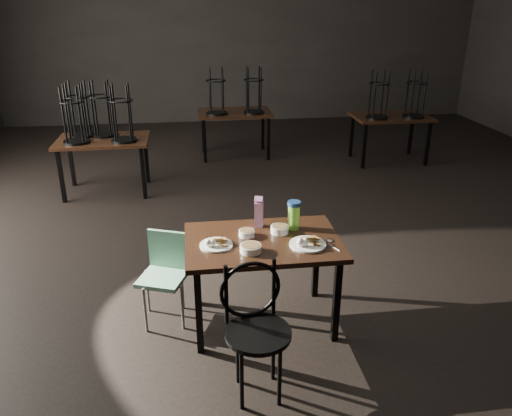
{
  "coord_description": "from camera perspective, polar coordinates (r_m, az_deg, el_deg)",
  "views": [
    {
      "loc": [
        -1.17,
        -4.82,
        2.47
      ],
      "look_at": [
        -0.66,
        -1.0,
        0.85
      ],
      "focal_mm": 35.0,
      "sensor_mm": 36.0,
      "label": 1
    }
  ],
  "objects": [
    {
      "name": "school_chair",
      "position": [
        4.13,
        -10.35,
        -6.88
      ],
      "size": [
        0.45,
        0.45,
        0.74
      ],
      "rotation": [
        0.0,
        0.0,
        -0.37
      ],
      "color": "#68A284",
      "rests_on": "ground"
    },
    {
      "name": "bg_table_far",
      "position": [
        8.34,
        -2.44,
        10.91
      ],
      "size": [
        1.2,
        0.8,
        1.48
      ],
      "color": "black",
      "rests_on": "ground"
    },
    {
      "name": "plate_right",
      "position": [
        3.78,
        5.91,
        -3.96
      ],
      "size": [
        0.28,
        0.28,
        0.09
      ],
      "color": "white",
      "rests_on": "main_table"
    },
    {
      "name": "bg_table_right",
      "position": [
        8.33,
        15.28,
        10.11
      ],
      "size": [
        1.2,
        0.8,
        1.48
      ],
      "color": "black",
      "rests_on": "ground"
    },
    {
      "name": "bowl_far",
      "position": [
        3.97,
        2.72,
        -2.43
      ],
      "size": [
        0.14,
        0.14,
        0.06
      ],
      "color": "white",
      "rests_on": "main_table"
    },
    {
      "name": "bentwood_chair",
      "position": [
        3.32,
        -0.11,
        -12.68
      ],
      "size": [
        0.45,
        0.44,
        0.91
      ],
      "rotation": [
        0.0,
        0.0,
        0.15
      ],
      "color": "black",
      "rests_on": "ground"
    },
    {
      "name": "bowl_near",
      "position": [
        3.91,
        -1.08,
        -2.86
      ],
      "size": [
        0.12,
        0.12,
        0.05
      ],
      "color": "white",
      "rests_on": "main_table"
    },
    {
      "name": "spoon",
      "position": [
        3.87,
        8.52,
        -3.78
      ],
      "size": [
        0.06,
        0.21,
        0.01
      ],
      "color": "silver",
      "rests_on": "main_table"
    },
    {
      "name": "bowl_big",
      "position": [
        3.67,
        -0.63,
        -4.61
      ],
      "size": [
        0.16,
        0.16,
        0.05
      ],
      "color": "white",
      "rests_on": "main_table"
    },
    {
      "name": "juice_carton",
      "position": [
        4.04,
        0.33,
        -0.51
      ],
      "size": [
        0.08,
        0.08,
        0.26
      ],
      "color": "#8D1969",
      "rests_on": "main_table"
    },
    {
      "name": "plate_left",
      "position": [
        3.77,
        -4.62,
        -4.05
      ],
      "size": [
        0.25,
        0.25,
        0.08
      ],
      "color": "white",
      "rests_on": "main_table"
    },
    {
      "name": "main_table",
      "position": [
        3.9,
        0.79,
        -4.69
      ],
      "size": [
        1.2,
        0.8,
        0.75
      ],
      "color": "black",
      "rests_on": "ground"
    },
    {
      "name": "bg_table_left",
      "position": [
        6.99,
        -17.4,
        7.94
      ],
      "size": [
        1.2,
        0.8,
        1.48
      ],
      "color": "black",
      "rests_on": "ground"
    },
    {
      "name": "room",
      "position": [
        4.95,
        5.67,
        21.09
      ],
      "size": [
        12.0,
        12.04,
        3.22
      ],
      "color": "black",
      "rests_on": "ground"
    },
    {
      "name": "water_bottle",
      "position": [
        4.01,
        4.34,
        -0.78
      ],
      "size": [
        0.13,
        0.13,
        0.24
      ],
      "color": "#87E643",
      "rests_on": "main_table"
    }
  ]
}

